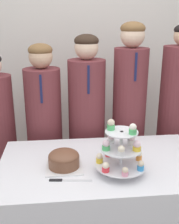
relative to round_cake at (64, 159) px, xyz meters
The scene contains 9 objects.
wall_back 1.59m from the round_cake, 80.31° to the left, with size 9.00×0.06×2.70m.
table 0.51m from the round_cake, ahead, with size 1.33×0.77×0.76m.
round_cake is the anchor object (origin of this frame).
cake_knife 0.16m from the round_cake, 92.64° to the right, with size 0.25×0.05×0.01m.
cupcake_stand 0.35m from the round_cake, 14.94° to the right, with size 0.30×0.30×0.33m.
student_1 0.71m from the round_cake, 102.57° to the left, with size 0.30×0.30×1.46m.
student_2 0.72m from the round_cake, 73.15° to the left, with size 0.31×0.31×1.53m.
student_3 0.89m from the round_cake, 50.10° to the left, with size 0.28×0.29×1.62m.
student_4 1.21m from the round_cake, 34.53° to the left, with size 0.31×0.31×1.60m.
Camera 1 is at (-0.26, -1.20, 1.64)m, focal length 45.00 mm.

